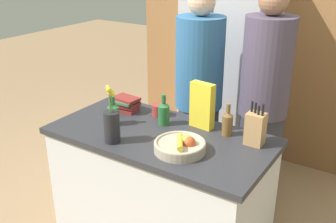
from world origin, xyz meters
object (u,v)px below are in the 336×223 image
object	(u,v)px
knife_block	(255,128)
person_in_blue	(264,95)
coffee_mug	(158,110)
bottle_oil	(113,113)
book_stack	(126,104)
cereal_box	(202,106)
refrigerator	(228,70)
person_at_sink	(199,89)
flower_vase	(112,124)
bottle_wine	(227,123)
bottle_vinegar	(164,113)
fruit_bowl	(181,145)

from	to	relation	value
knife_block	person_in_blue	world-z (taller)	person_in_blue
coffee_mug	knife_block	bearing A→B (deg)	-3.66
coffee_mug	bottle_oil	bearing A→B (deg)	-120.09
book_stack	person_in_blue	world-z (taller)	person_in_blue
cereal_box	person_in_blue	bearing A→B (deg)	66.92
book_stack	bottle_oil	bearing A→B (deg)	-71.31
refrigerator	person_at_sink	bearing A→B (deg)	-83.97
flower_vase	bottle_oil	bearing A→B (deg)	128.59
flower_vase	bottle_oil	world-z (taller)	flower_vase
refrigerator	person_in_blue	xyz separation A→B (m)	(0.57, -0.62, 0.05)
bottle_wine	person_in_blue	bearing A→B (deg)	86.31
bottle_oil	knife_block	bearing A→B (deg)	15.01
flower_vase	book_stack	bearing A→B (deg)	118.92
bottle_wine	person_at_sink	world-z (taller)	person_at_sink
book_stack	bottle_oil	distance (m)	0.24
flower_vase	bottle_vinegar	distance (m)	0.40
person_in_blue	bottle_oil	bearing A→B (deg)	-103.97
person_at_sink	person_in_blue	distance (m)	0.50
cereal_box	person_in_blue	xyz separation A→B (m)	(0.23, 0.53, -0.05)
fruit_bowl	flower_vase	bearing A→B (deg)	-163.81
refrigerator	cereal_box	xyz separation A→B (m)	(0.34, -1.15, 0.10)
flower_vase	person_at_sink	world-z (taller)	person_at_sink
refrigerator	bottle_oil	world-z (taller)	refrigerator
bottle_vinegar	book_stack	bearing A→B (deg)	172.60
book_stack	person_at_sink	size ratio (longest dim) A/B	0.11
fruit_bowl	bottle_oil	world-z (taller)	bottle_oil
fruit_bowl	coffee_mug	distance (m)	0.55
knife_block	person_at_sink	bearing A→B (deg)	142.92
bottle_oil	coffee_mug	bearing A→B (deg)	59.91
cereal_box	bottle_oil	xyz separation A→B (m)	(-0.51, -0.28, -0.07)
knife_block	bottle_wine	size ratio (longest dim) A/B	1.28
book_stack	flower_vase	bearing A→B (deg)	-61.08
fruit_bowl	bottle_oil	xyz separation A→B (m)	(-0.57, 0.08, 0.04)
refrigerator	bottle_oil	xyz separation A→B (m)	(-0.17, -1.43, 0.03)
flower_vase	person_at_sink	distance (m)	0.94
fruit_bowl	coffee_mug	xyz separation A→B (m)	(-0.41, 0.37, 0.00)
person_at_sink	book_stack	bearing A→B (deg)	-96.02
person_in_blue	fruit_bowl	bearing A→B (deg)	-72.25
flower_vase	bottle_vinegar	world-z (taller)	flower_vase
bottle_oil	bottle_wine	distance (m)	0.75
book_stack	bottle_wine	distance (m)	0.78
cereal_box	person_at_sink	world-z (taller)	person_at_sink
refrigerator	person_in_blue	distance (m)	0.85
person_in_blue	bottle_wine	bearing A→B (deg)	-65.36
cereal_box	bottle_wine	world-z (taller)	cereal_box
cereal_box	book_stack	xyz separation A→B (m)	(-0.59, -0.05, -0.10)
bottle_oil	person_in_blue	distance (m)	1.10
knife_block	coffee_mug	distance (m)	0.74
knife_block	cereal_box	world-z (taller)	cereal_box
person_in_blue	cereal_box	bearing A→B (deg)	-84.75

